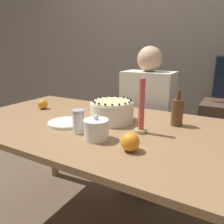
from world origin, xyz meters
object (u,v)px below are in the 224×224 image
sugar_bowl (96,129)px  candle (141,111)px  sugar_shaker (79,121)px  bottle (177,112)px  cake (112,111)px  person_man_blue_shirt (146,131)px

sugar_bowl → candle: 0.24m
sugar_shaker → bottle: 0.54m
candle → bottle: candle is taller
cake → sugar_shaker: size_ratio=2.07×
cake → sugar_shaker: 0.25m
sugar_shaker → candle: bearing=30.4°
candle → bottle: (0.13, 0.20, -0.04)m
candle → person_man_blue_shirt: 0.78m
cake → person_man_blue_shirt: bearing=89.2°
candle → sugar_shaker: bearing=-149.6°
sugar_bowl → sugar_shaker: size_ratio=0.99×
sugar_bowl → sugar_shaker: same height
sugar_shaker → candle: 0.32m
sugar_shaker → candle: (0.27, 0.16, 0.05)m
cake → bottle: size_ratio=1.24×
sugar_shaker → cake: bearing=77.6°
person_man_blue_shirt → bottle: bearing=126.7°
bottle → person_man_blue_shirt: 0.66m
sugar_bowl → bottle: 0.48m
sugar_shaker → bottle: bearing=42.0°
cake → sugar_shaker: cake is taller
cake → sugar_shaker: (-0.05, -0.25, 0.00)m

